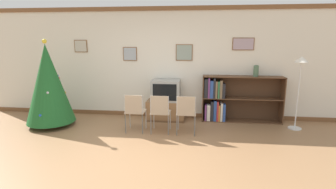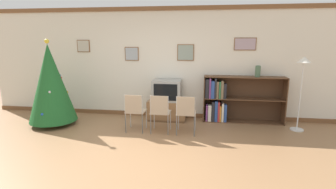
% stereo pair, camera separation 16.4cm
% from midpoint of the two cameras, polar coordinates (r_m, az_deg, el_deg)
% --- Properties ---
extents(ground_plane, '(24.00, 24.00, 0.00)m').
position_cam_midpoint_polar(ground_plane, '(4.42, -6.56, -14.04)').
color(ground_plane, '#936B47').
extents(wall_back, '(9.07, 0.11, 2.70)m').
position_cam_midpoint_polar(wall_back, '(6.55, -0.91, 6.85)').
color(wall_back, silver).
rests_on(wall_back, ground_plane).
extents(christmas_tree, '(1.05, 1.05, 1.94)m').
position_cam_midpoint_polar(christmas_tree, '(6.41, -23.51, 2.26)').
color(christmas_tree, maroon).
rests_on(christmas_tree, ground_plane).
extents(tv_console, '(0.91, 0.52, 0.48)m').
position_cam_midpoint_polar(tv_console, '(6.40, 0.53, -3.39)').
color(tv_console, brown).
rests_on(tv_console, ground_plane).
extents(television, '(0.68, 0.51, 0.50)m').
position_cam_midpoint_polar(television, '(6.28, 0.54, 0.90)').
color(television, '#9E9E99').
rests_on(television, tv_console).
extents(folding_chair_left, '(0.40, 0.40, 0.82)m').
position_cam_midpoint_polar(folding_chair_left, '(5.53, -6.39, -3.44)').
color(folding_chair_left, tan).
rests_on(folding_chair_left, ground_plane).
extents(folding_chair_center, '(0.40, 0.40, 0.82)m').
position_cam_midpoint_polar(folding_chair_center, '(5.42, -0.88, -3.68)').
color(folding_chair_center, tan).
rests_on(folding_chair_center, ground_plane).
extents(folding_chair_right, '(0.40, 0.40, 0.82)m').
position_cam_midpoint_polar(folding_chair_right, '(5.36, 4.81, -3.90)').
color(folding_chair_right, tan).
rests_on(folding_chair_right, ground_plane).
extents(bookshelf, '(1.86, 0.36, 1.09)m').
position_cam_midpoint_polar(bookshelf, '(6.39, 13.72, -1.12)').
color(bookshelf, brown).
rests_on(bookshelf, ground_plane).
extents(vase, '(0.12, 0.12, 0.26)m').
position_cam_midpoint_polar(vase, '(6.35, 19.67, 4.81)').
color(vase, '#47664C').
rests_on(vase, bookshelf).
extents(standing_lamp, '(0.28, 0.28, 1.58)m').
position_cam_midpoint_polar(standing_lamp, '(6.16, 27.92, 3.88)').
color(standing_lamp, silver).
rests_on(standing_lamp, ground_plane).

